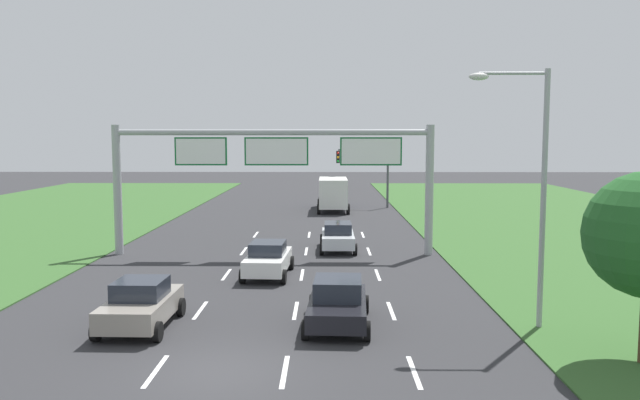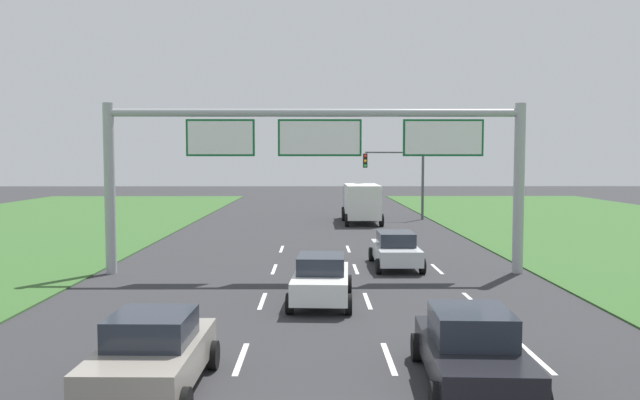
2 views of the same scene
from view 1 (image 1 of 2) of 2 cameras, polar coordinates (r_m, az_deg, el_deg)
ground_plane at (r=17.70m, az=-9.12°, el=-15.20°), size 200.00×200.00×0.00m
lane_dashes_inner_left at (r=20.82m, az=-12.55°, el=-12.03°), size 0.14×44.40×0.01m
lane_dashes_inner_right at (r=20.33m, az=-2.67°, el=-12.34°), size 0.14×44.40×0.01m
lane_dashes_slip at (r=20.43m, az=7.41°, el=-12.28°), size 0.14×44.40×0.01m
car_near_red at (r=28.70m, az=-4.78°, el=-5.39°), size 2.21×4.26×1.58m
car_lead_silver at (r=21.80m, az=-16.06°, el=-9.14°), size 2.22×3.99×1.62m
car_mid_lane at (r=35.21m, az=1.64°, el=-3.33°), size 2.03×4.33×1.55m
car_far_ahead at (r=21.25m, az=1.63°, el=-9.34°), size 2.33×4.36×1.59m
box_truck at (r=54.42m, az=1.19°, el=0.72°), size 2.72×7.49×2.85m
sign_gantry at (r=33.48m, az=-3.96°, el=3.39°), size 17.24×0.44×7.00m
traffic_light_mast at (r=56.46m, az=4.26°, el=3.20°), size 4.76×0.49×5.60m
street_lamp at (r=21.36m, az=18.85°, el=2.12°), size 2.61×0.32×8.50m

